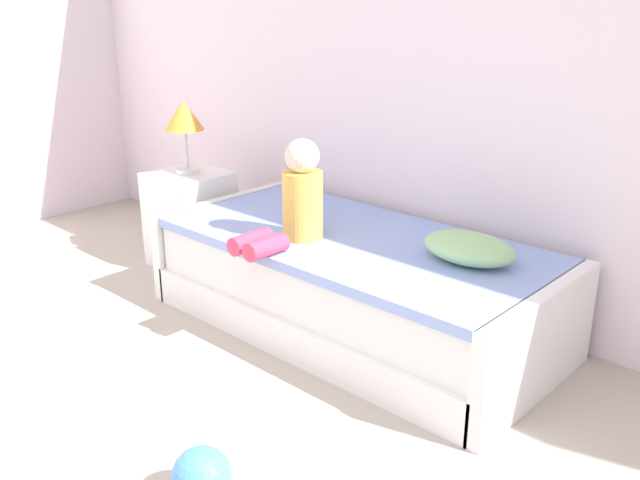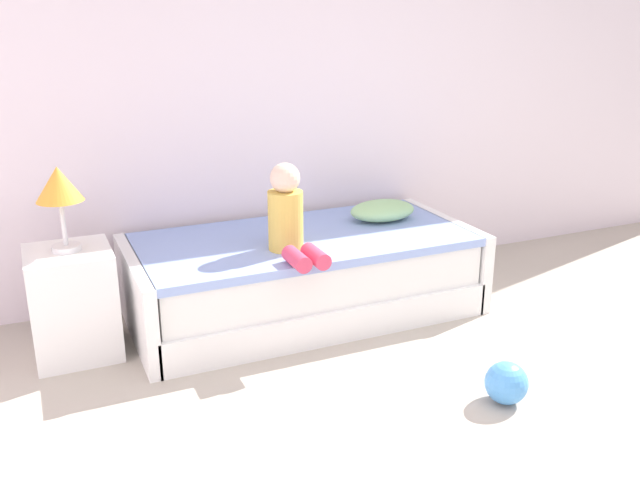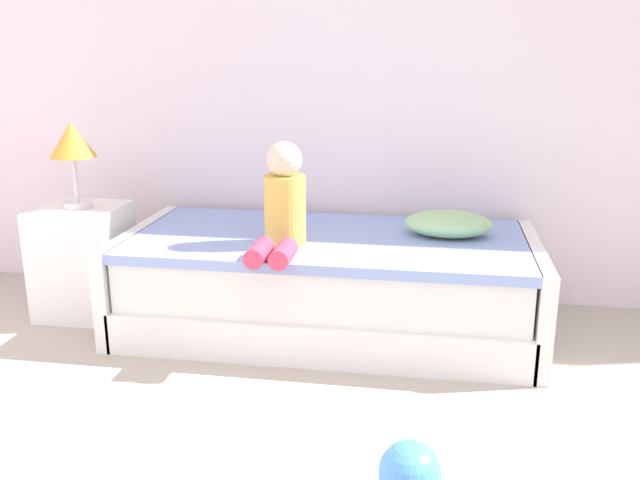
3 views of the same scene
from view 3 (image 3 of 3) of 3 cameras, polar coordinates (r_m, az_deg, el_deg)
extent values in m
cube|color=white|center=(3.93, 11.16, 15.80)|extent=(7.20, 0.10, 2.90)
cube|color=white|center=(3.62, 0.65, -5.78)|extent=(2.00, 1.00, 0.20)
cube|color=white|center=(3.54, 0.66, -2.40)|extent=(1.94, 0.94, 0.25)
cube|color=#8CA5E0|center=(3.50, 0.67, -0.07)|extent=(1.98, 0.98, 0.05)
cube|color=white|center=(3.85, -14.54, -2.60)|extent=(0.07, 1.00, 0.50)
cube|color=white|center=(3.57, 17.11, -4.28)|extent=(0.07, 1.00, 0.50)
cube|color=white|center=(3.97, -18.98, -1.63)|extent=(0.44, 0.44, 0.60)
cylinder|color=silver|center=(3.89, -19.39, 2.80)|extent=(0.15, 0.15, 0.03)
cylinder|color=silver|center=(3.87, -19.57, 4.74)|extent=(0.02, 0.02, 0.24)
cone|color=#F29E33|center=(3.84, -19.87, 7.81)|extent=(0.24, 0.24, 0.18)
cylinder|color=gold|center=(3.31, -2.91, 2.47)|extent=(0.20, 0.20, 0.34)
sphere|color=beige|center=(3.26, -2.97, 6.68)|extent=(0.17, 0.17, 0.17)
cylinder|color=#D83F60|center=(3.08, -5.07, -1.05)|extent=(0.09, 0.22, 0.09)
cylinder|color=#D83F60|center=(3.05, -3.06, -1.16)|extent=(0.09, 0.22, 0.09)
ellipsoid|color=#99CC8C|center=(3.54, 10.64, 1.33)|extent=(0.44, 0.30, 0.13)
sphere|color=#4C99E5|center=(2.37, 7.47, -18.55)|extent=(0.21, 0.21, 0.21)
camera|label=1|loc=(1.80, 75.54, 11.55)|focal=38.97mm
camera|label=2|loc=(2.07, -92.34, 9.39)|focal=38.40mm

